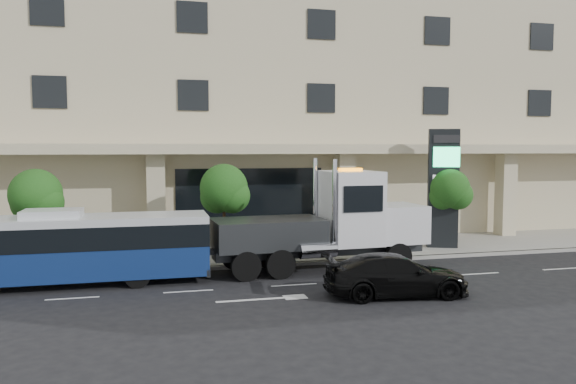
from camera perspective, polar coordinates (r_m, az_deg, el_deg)
name	(u,v)px	position (r m, az deg, el deg)	size (l,w,h in m)	color
ground	(285,276)	(23.19, -0.33, -8.57)	(120.00, 120.00, 0.00)	black
sidewalk	(261,253)	(27.96, -2.75, -6.17)	(120.00, 6.00, 0.15)	gray
curb	(274,265)	(25.08, -1.41, -7.40)	(120.00, 0.30, 0.15)	gray
convention_center	(230,77)	(38.06, -5.92, 11.58)	(60.00, 17.60, 20.00)	beige
tree_left	(37,198)	(26.06, -24.18, -0.60)	(2.27, 2.20, 4.22)	#422B19
tree_mid	(225,191)	(25.85, -6.47, 0.06)	(2.28, 2.20, 4.38)	#422B19
tree_right	(450,192)	(29.63, 16.17, 0.03)	(2.10, 2.00, 4.04)	#422B19
city_bus	(53,247)	(23.06, -22.74, -5.22)	(11.57, 2.46, 2.93)	black
tow_truck	(330,224)	(24.31, 4.29, -3.26)	(10.54, 3.03, 4.79)	#2D3033
black_sedan	(396,275)	(20.46, 10.91, -8.28)	(2.08, 5.13, 1.49)	black
signage_pylon	(443,188)	(29.74, 15.49, 0.43)	(1.59, 1.07, 6.06)	black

